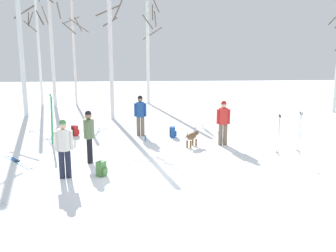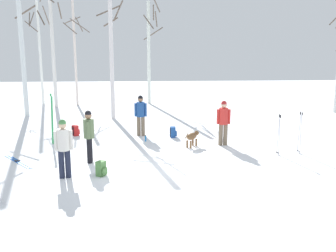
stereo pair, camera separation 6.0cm
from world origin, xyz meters
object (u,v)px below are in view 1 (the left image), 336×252
ski_pair_planted_0 (52,119)px  backpack_2 (75,131)px  birch_tree_5 (148,50)px  water_bottle_0 (145,138)px  birch_tree_4 (111,52)px  backpack_1 (101,169)px  birch_tree_3 (74,49)px  dog (192,137)px  ski_poles_0 (279,133)px  person_0 (223,120)px  person_3 (89,133)px  person_2 (64,145)px  ski_poles_1 (300,131)px  backpack_0 (173,132)px  person_1 (140,113)px  ski_pair_lying_0 (18,162)px  birch_tree_1 (20,38)px  birch_tree_2 (52,46)px  birch_tree_0 (38,42)px

ski_pair_planted_0 → backpack_2: 1.70m
backpack_2 → birch_tree_5: bearing=69.9°
water_bottle_0 → birch_tree_4: (-1.67, 4.93, 3.33)m
water_bottle_0 → birch_tree_4: birch_tree_4 is taller
backpack_1 → birch_tree_3: (-3.03, 13.76, 3.30)m
dog → ski_poles_0: 3.13m
person_0 → dog: bearing=-172.3°
person_3 → birch_tree_4: 7.97m
person_2 → ski_poles_1: (7.74, 2.08, -0.19)m
person_0 → backpack_0: size_ratio=3.90×
backpack_0 → backpack_2: same height
person_3 → birch_tree_4: birch_tree_4 is taller
person_1 → ski_pair_planted_0: (-3.36, -1.23, 0.00)m
ski_poles_1 → water_bottle_0: 5.82m
ski_poles_1 → ski_pair_lying_0: bearing=-177.4°
backpack_1 → water_bottle_0: bearing=71.9°
ski_poles_0 → birch_tree_1: 14.11m
person_3 → backpack_2: size_ratio=3.90×
backpack_1 → birch_tree_2: birch_tree_2 is taller
ski_pair_planted_0 → water_bottle_0: bearing=3.6°
backpack_0 → birch_tree_4: bearing=123.3°
ski_pair_planted_0 → birch_tree_4: birch_tree_4 is taller
water_bottle_0 → birch_tree_4: bearing=108.7°
birch_tree_3 → ski_pair_planted_0: bearing=-85.5°
person_1 → backpack_0: person_1 is taller
backpack_0 → backpack_2: (-4.11, 0.53, 0.00)m
ski_poles_0 → birch_tree_3: (-8.95, 11.93, 2.76)m
birch_tree_4 → person_0: bearing=-50.9°
backpack_1 → birch_tree_5: birch_tree_5 is taller
person_0 → birch_tree_0: birch_tree_0 is taller
person_1 → person_3: (-1.63, -3.66, 0.00)m
ski_poles_1 → backpack_0: ski_poles_1 is taller
ski_poles_0 → birch_tree_3: birch_tree_3 is taller
birch_tree_4 → birch_tree_1: bearing=167.6°
dog → ski_poles_1: bearing=-16.9°
person_2 → backpack_0: bearing=53.8°
ski_poles_1 → birch_tree_1: bearing=145.9°
birch_tree_2 → ski_pair_lying_0: bearing=-83.4°
person_0 → ski_pair_planted_0: (-6.51, 0.53, 0.00)m
ski_poles_1 → backpack_1: bearing=-163.6°
birch_tree_3 → birch_tree_4: size_ratio=1.02×
backpack_0 → birch_tree_5: birch_tree_5 is taller
person_2 → birch_tree_0: size_ratio=0.22×
birch_tree_0 → person_0: bearing=-48.7°
backpack_2 → birch_tree_5: size_ratio=0.07×
dog → person_2: bearing=-142.0°
ski_poles_0 → birch_tree_5: bearing=109.3°
backpack_1 → backpack_2: size_ratio=1.00×
ski_pair_planted_0 → backpack_0: size_ratio=4.49×
person_0 → birch_tree_2: (-8.48, 9.74, 2.73)m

